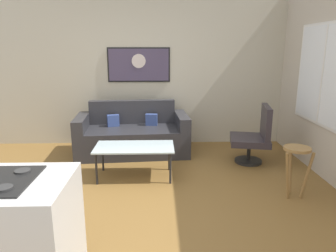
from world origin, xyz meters
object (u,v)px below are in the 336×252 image
Objects in this scene: bar_stool at (296,159)px; couch at (133,136)px; wall_painting at (139,65)px; armchair at (255,136)px; coffee_table at (134,149)px.

couch is at bearing 140.52° from bar_stool.
wall_painting reaches higher than couch.
wall_painting is at bearing 149.01° from armchair.
armchair reaches higher than coffee_table.
bar_stool is (1.98, -0.67, 0.07)m from coffee_table.
couch is at bearing -99.30° from wall_painting.
wall_painting reaches higher than coffee_table.
bar_stool is (2.09, -1.72, 0.19)m from couch.
coffee_table is at bearing 161.32° from bar_stool.
couch is 2.11× the size of armchair.
coffee_table is 2.09m from bar_stool.
coffee_table is at bearing -164.48° from armchair.
bar_stool is (0.14, -1.18, 0.06)m from armchair.
couch is 2.03m from armchair.
wall_painting is at bearing 130.98° from bar_stool.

